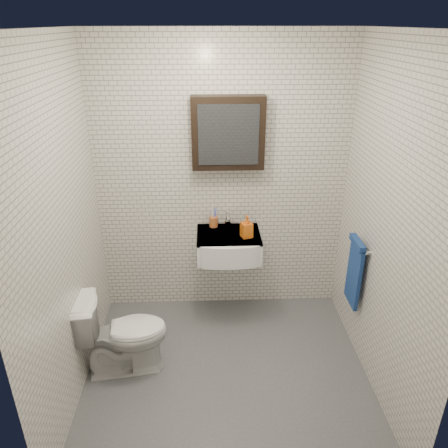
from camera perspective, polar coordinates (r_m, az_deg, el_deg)
name	(u,v)px	position (r m, az deg, el deg)	size (l,w,h in m)	color
ground	(227,373)	(3.65, 0.38, -18.94)	(2.20, 2.00, 0.01)	#4E5156
room_shell	(227,202)	(2.83, 0.46, 2.85)	(2.22, 2.02, 2.51)	silver
washbasin	(229,246)	(3.80, 0.63, -2.88)	(0.55, 0.50, 0.20)	white
faucet	(228,220)	(3.91, 0.49, 0.56)	(0.06, 0.20, 0.15)	silver
mirror_cabinet	(228,133)	(3.65, 0.54, 11.78)	(0.60, 0.15, 0.60)	black
towel_rail	(355,269)	(3.67, 16.71, -5.70)	(0.09, 0.30, 0.58)	silver
toothbrush_cup	(214,221)	(3.92, -1.37, 0.38)	(0.08, 0.08, 0.21)	#AE5C2B
soap_bottle	(247,226)	(3.71, 2.97, -0.33)	(0.09, 0.09, 0.20)	orange
toilet	(123,333)	(3.57, -13.03, -13.68)	(0.38, 0.67, 0.69)	white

